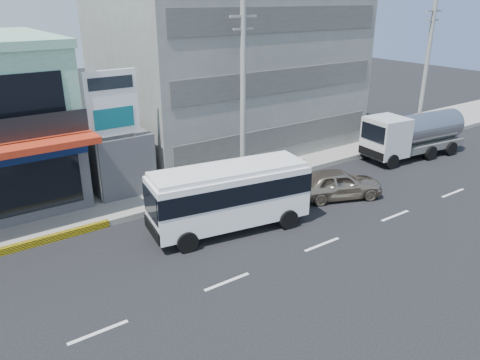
# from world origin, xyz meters

# --- Properties ---
(ground) EXTENTS (120.00, 120.00, 0.00)m
(ground) POSITION_xyz_m (0.00, 0.00, 0.00)
(ground) COLOR black
(ground) RESTS_ON ground
(sidewalk) EXTENTS (70.00, 5.00, 0.30)m
(sidewalk) POSITION_xyz_m (5.00, 9.50, 0.15)
(sidewalk) COLOR gray
(sidewalk) RESTS_ON ground
(concrete_building) EXTENTS (16.00, 12.00, 14.00)m
(concrete_building) POSITION_xyz_m (10.00, 15.00, 7.00)
(concrete_building) COLOR gray
(concrete_building) RESTS_ON ground
(gap_structure) EXTENTS (3.00, 6.00, 3.50)m
(gap_structure) POSITION_xyz_m (0.00, 12.00, 1.75)
(gap_structure) COLOR #46464B
(gap_structure) RESTS_ON ground
(satellite_dish) EXTENTS (1.50, 1.50, 0.15)m
(satellite_dish) POSITION_xyz_m (0.00, 11.00, 3.58)
(satellite_dish) COLOR slate
(satellite_dish) RESTS_ON gap_structure
(billboard) EXTENTS (2.60, 0.18, 6.90)m
(billboard) POSITION_xyz_m (-0.50, 9.20, 4.93)
(billboard) COLOR gray
(billboard) RESTS_ON ground
(utility_pole_near) EXTENTS (1.60, 0.30, 10.00)m
(utility_pole_near) POSITION_xyz_m (6.00, 7.40, 5.15)
(utility_pole_near) COLOR #999993
(utility_pole_near) RESTS_ON ground
(utility_pole_far) EXTENTS (1.60, 0.30, 10.00)m
(utility_pole_far) POSITION_xyz_m (22.00, 7.40, 5.15)
(utility_pole_far) COLOR #999993
(utility_pole_far) RESTS_ON ground
(minibus) EXTENTS (7.58, 3.48, 3.06)m
(minibus) POSITION_xyz_m (2.51, 3.57, 1.82)
(minibus) COLOR white
(minibus) RESTS_ON ground
(sedan) EXTENTS (5.10, 3.54, 1.61)m
(sedan) POSITION_xyz_m (9.28, 3.27, 0.81)
(sedan) COLOR tan
(sedan) RESTS_ON ground
(tanker_truck) EXTENTS (7.81, 3.14, 3.00)m
(tanker_truck) POSITION_xyz_m (18.22, 5.29, 1.61)
(tanker_truck) COLOR silver
(tanker_truck) RESTS_ON ground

